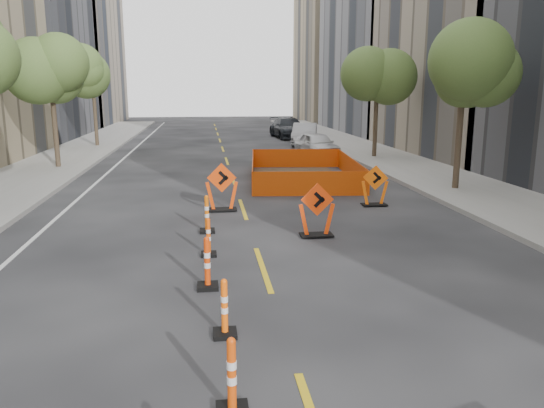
{
  "coord_description": "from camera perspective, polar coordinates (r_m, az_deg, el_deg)",
  "views": [
    {
      "loc": [
        -1.22,
        -7.13,
        3.91
      ],
      "look_at": [
        0.42,
        5.65,
        1.1
      ],
      "focal_mm": 35.0,
      "sensor_mm": 36.0,
      "label": 1
    }
  ],
  "objects": [
    {
      "name": "bld_left_d",
      "position": [
        49.04,
        -27.01,
        14.62
      ],
      "size": [
        12.0,
        16.0,
        14.0
      ],
      "primitive_type": "cube",
      "color": "#4C4C51",
      "rests_on": "ground"
    },
    {
      "name": "channelizer_5",
      "position": [
        12.69,
        -6.86,
        -3.53
      ],
      "size": [
        0.37,
        0.37,
        0.93
      ],
      "primitive_type": null,
      "color": "#E04A09",
      "rests_on": "ground"
    },
    {
      "name": "bld_left_e",
      "position": [
        64.97,
        -22.34,
        16.8
      ],
      "size": [
        12.0,
        20.0,
        20.0
      ],
      "primitive_type": "cube",
      "color": "gray",
      "rests_on": "ground"
    },
    {
      "name": "channelizer_4",
      "position": [
        10.63,
        -6.98,
        -6.29
      ],
      "size": [
        0.42,
        0.42,
        1.07
      ],
      "primitive_type": null,
      "color": "red",
      "rests_on": "ground"
    },
    {
      "name": "safety_fence",
      "position": [
        23.32,
        3.28,
        3.78
      ],
      "size": [
        5.03,
        7.77,
        0.92
      ],
      "primitive_type": null,
      "rotation": [
        0.0,
        0.0,
        -0.1
      ],
      "color": "#F3530C",
      "rests_on": "ground"
    },
    {
      "name": "bld_right_c",
      "position": [
        36.03,
        24.11,
        16.2
      ],
      "size": [
        12.0,
        16.0,
        14.0
      ],
      "primitive_type": "cube",
      "color": "gray",
      "rests_on": "ground"
    },
    {
      "name": "tree_r_b",
      "position": [
        21.42,
        19.93,
        13.24
      ],
      "size": [
        2.8,
        2.8,
        5.95
      ],
      "color": "#382B1E",
      "rests_on": "ground"
    },
    {
      "name": "bld_right_d",
      "position": [
        51.08,
        14.42,
        18.78
      ],
      "size": [
        12.0,
        18.0,
        20.0
      ],
      "primitive_type": "cube",
      "color": "gray",
      "rests_on": "ground"
    },
    {
      "name": "chevron_sign_left",
      "position": [
        17.24,
        -5.42,
        1.81
      ],
      "size": [
        1.09,
        0.71,
        1.58
      ],
      "primitive_type": null,
      "rotation": [
        0.0,
        0.0,
        -0.07
      ],
      "color": "red",
      "rests_on": "ground"
    },
    {
      "name": "parked_car_far",
      "position": [
        43.28,
        1.77,
        8.19
      ],
      "size": [
        2.77,
        5.76,
        1.62
      ],
      "primitive_type": "imported",
      "rotation": [
        0.0,
        0.0,
        0.09
      ],
      "color": "black",
      "rests_on": "ground"
    },
    {
      "name": "parked_car_near",
      "position": [
        31.32,
        4.86,
        6.39
      ],
      "size": [
        2.31,
        4.38,
        1.42
      ],
      "primitive_type": "imported",
      "rotation": [
        0.0,
        0.0,
        0.16
      ],
      "color": "silver",
      "rests_on": "ground"
    },
    {
      "name": "ground_plane",
      "position": [
        8.22,
        2.21,
        -16.1
      ],
      "size": [
        140.0,
        140.0,
        0.0
      ],
      "primitive_type": "plane",
      "color": "black"
    },
    {
      "name": "bld_right_e",
      "position": [
        68.33,
        8.47,
        15.6
      ],
      "size": [
        12.0,
        14.0,
        16.0
      ],
      "primitive_type": "cube",
      "color": "tan",
      "rests_on": "ground"
    },
    {
      "name": "chevron_sign_right",
      "position": [
        18.27,
        11.01,
        1.95
      ],
      "size": [
        1.08,
        0.9,
        1.39
      ],
      "primitive_type": null,
      "rotation": [
        0.0,
        0.0,
        -0.43
      ],
      "color": "#EF5D0A",
      "rests_on": "ground"
    },
    {
      "name": "parked_car_mid",
      "position": [
        37.71,
        3.54,
        7.5
      ],
      "size": [
        2.67,
        4.91,
        1.53
      ],
      "primitive_type": "imported",
      "rotation": [
        0.0,
        0.0,
        -0.24
      ],
      "color": "#A1A1A6",
      "rests_on": "ground"
    },
    {
      "name": "channelizer_6",
      "position": [
        14.73,
        -7.02,
        -1.06
      ],
      "size": [
        0.42,
        0.42,
        1.05
      ],
      "primitive_type": null,
      "color": "#D95B09",
      "rests_on": "ground"
    },
    {
      "name": "tree_r_c",
      "position": [
        30.68,
        11.26,
        13.22
      ],
      "size": [
        2.8,
        2.8,
        5.95
      ],
      "color": "#382B1E",
      "rests_on": "ground"
    },
    {
      "name": "sidewalk_right",
      "position": [
        22.02,
        20.48,
        1.49
      ],
      "size": [
        4.0,
        90.0,
        0.15
      ],
      "primitive_type": "cube",
      "color": "gray",
      "rests_on": "ground"
    },
    {
      "name": "channelizer_2",
      "position": [
        6.74,
        -4.35,
        -18.0
      ],
      "size": [
        0.4,
        0.4,
        1.02
      ],
      "primitive_type": null,
      "color": "#D74309",
      "rests_on": "ground"
    },
    {
      "name": "channelizer_3",
      "position": [
        8.66,
        -5.13,
        -11.04
      ],
      "size": [
        0.38,
        0.38,
        0.97
      ],
      "primitive_type": null,
      "color": "#FF5C0A",
      "rests_on": "ground"
    },
    {
      "name": "tree_l_c",
      "position": [
        28.07,
        -22.71,
        12.64
      ],
      "size": [
        2.8,
        2.8,
        5.95
      ],
      "color": "#382B1E",
      "rests_on": "ground"
    },
    {
      "name": "tree_l_d",
      "position": [
        37.82,
        -18.73,
        12.6
      ],
      "size": [
        2.8,
        2.8,
        5.95
      ],
      "color": "#382B1E",
      "rests_on": "ground"
    },
    {
      "name": "chevron_sign_center",
      "position": [
        14.21,
        4.84,
        -0.65
      ],
      "size": [
        1.0,
        0.62,
        1.47
      ],
      "primitive_type": null,
      "rotation": [
        0.0,
        0.0,
        -0.03
      ],
      "color": "#FF400A",
      "rests_on": "ground"
    }
  ]
}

